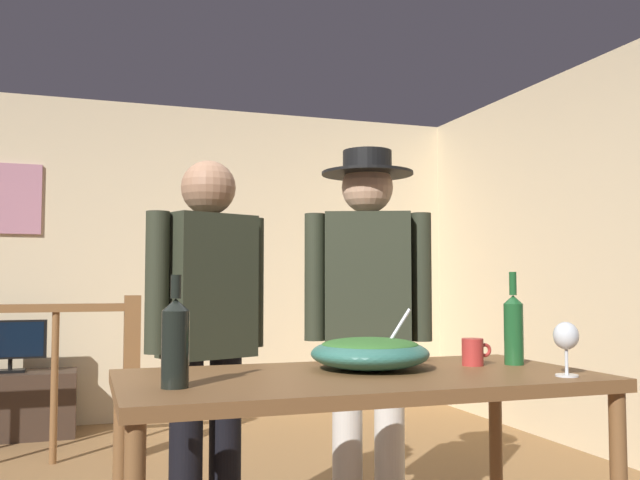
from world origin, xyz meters
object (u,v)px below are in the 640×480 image
person_standing_left (207,325)px  wine_glass (566,338)px  flat_screen_tv (10,341)px  wine_bottle_green (514,328)px  wine_bottle_dark (175,341)px  tv_console (9,405)px  serving_table (359,401)px  person_standing_right (368,306)px  stair_railing (4,364)px  salad_bowl (370,352)px  framed_picture (11,199)px  mug_red (473,352)px

person_standing_left → wine_glass: bearing=110.0°
flat_screen_tv → wine_bottle_green: size_ratio=1.51×
wine_bottle_dark → tv_console: bearing=101.9°
serving_table → wine_bottle_dark: bearing=-169.8°
wine_bottle_green → person_standing_right: person_standing_right is taller
person_standing_left → stair_railing: bearing=-84.9°
wine_glass → wine_bottle_green: 0.31m
salad_bowl → wine_bottle_green: bearing=-3.7°
wine_glass → stair_railing: bearing=123.2°
stair_railing → salad_bowl: size_ratio=6.12×
framed_picture → serving_table: (1.36, -3.68, -1.00)m
serving_table → wine_bottle_dark: wine_bottle_dark is taller
serving_table → wine_bottle_dark: size_ratio=4.81×
wine_glass → wine_bottle_dark: 1.16m
person_standing_right → flat_screen_tv: bearing=-35.3°
stair_railing → wine_bottle_dark: wine_bottle_dark is taller
wine_glass → wine_bottle_dark: size_ratio=0.54×
stair_railing → person_standing_right: (1.62, -1.79, 0.38)m
tv_console → wine_glass: 4.16m
framed_picture → wine_glass: (1.93, -3.94, -0.80)m
flat_screen_tv → serving_table: 3.61m
framed_picture → wine_bottle_green: (1.96, -3.63, -0.79)m
mug_red → wine_bottle_green: bearing=-9.2°
tv_console → wine_bottle_green: size_ratio=2.81×
tv_console → serving_table: 3.67m
wine_glass → wine_bottle_green: size_ratio=0.51×
serving_table → wine_glass: bearing=-24.0°
salad_bowl → wine_glass: size_ratio=2.35×
wine_bottle_dark → person_standing_right: person_standing_right is taller
salad_bowl → person_standing_left: (-0.42, 0.68, 0.05)m
tv_console → serving_table: size_ratio=0.61×
tv_console → salad_bowl: bearing=-67.3°
flat_screen_tv → wine_bottle_green: (1.91, -3.31, 0.26)m
stair_railing → flat_screen_tv: size_ratio=4.91×
wine_glass → wine_bottle_green: wine_bottle_green is taller
stair_railing → person_standing_right: person_standing_right is taller
flat_screen_tv → tv_console: bearing=90.0°
salad_bowl → wine_glass: bearing=-34.2°
mug_red → person_standing_left: 1.06m
wine_bottle_green → mug_red: (-0.15, 0.02, -0.08)m
wine_bottle_dark → mug_red: size_ratio=2.79×
wine_glass → mug_red: (-0.12, 0.33, -0.07)m
stair_railing → flat_screen_tv: (-0.04, 0.80, 0.07)m
framed_picture → stair_railing: (0.09, -1.13, -1.12)m
wine_bottle_dark → framed_picture: bearing=101.7°
stair_railing → person_standing_right: bearing=-47.9°
framed_picture → wine_glass: framed_picture is taller
wine_bottle_green → person_standing_left: person_standing_left is taller
tv_console → wine_glass: bearing=-62.7°
framed_picture → salad_bowl: framed_picture is taller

